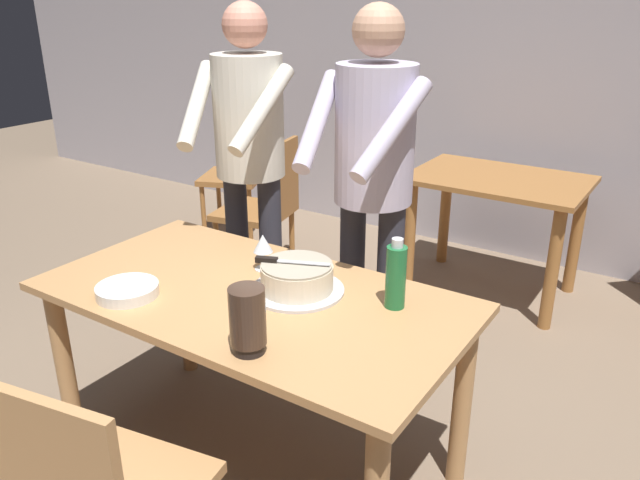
{
  "coord_description": "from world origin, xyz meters",
  "views": [
    {
      "loc": [
        1.3,
        -1.54,
        1.76
      ],
      "look_at": [
        0.13,
        0.25,
        0.9
      ],
      "focal_mm": 34.97,
      "sensor_mm": 36.0,
      "label": 1
    }
  ],
  "objects_px": {
    "cake_on_platter": "(297,279)",
    "water_bottle": "(396,276)",
    "wine_glass_near": "(263,245)",
    "background_chair_0": "(242,170)",
    "plate_stack": "(127,290)",
    "person_standing_beside": "(249,149)",
    "cake_knife": "(277,261)",
    "background_table": "(496,203)",
    "hurricane_lamp": "(248,320)",
    "background_chair_3": "(265,204)",
    "person_cutting_cake": "(373,172)",
    "main_dining_table": "(253,321)"
  },
  "relations": [
    {
      "from": "background_table",
      "to": "cake_knife",
      "type": "bearing_deg",
      "value": -95.46
    },
    {
      "from": "main_dining_table",
      "to": "person_cutting_cake",
      "type": "distance_m",
      "value": 0.77
    },
    {
      "from": "wine_glass_near",
      "to": "hurricane_lamp",
      "type": "height_order",
      "value": "hurricane_lamp"
    },
    {
      "from": "hurricane_lamp",
      "to": "background_chair_3",
      "type": "relative_size",
      "value": 0.23
    },
    {
      "from": "cake_on_platter",
      "to": "cake_knife",
      "type": "height_order",
      "value": "cake_knife"
    },
    {
      "from": "cake_on_platter",
      "to": "background_chair_3",
      "type": "relative_size",
      "value": 0.38
    },
    {
      "from": "plate_stack",
      "to": "person_standing_beside",
      "type": "bearing_deg",
      "value": 100.62
    },
    {
      "from": "cake_knife",
      "to": "water_bottle",
      "type": "distance_m",
      "value": 0.43
    },
    {
      "from": "hurricane_lamp",
      "to": "person_standing_beside",
      "type": "distance_m",
      "value": 1.24
    },
    {
      "from": "water_bottle",
      "to": "background_table",
      "type": "distance_m",
      "value": 1.84
    },
    {
      "from": "background_chair_3",
      "to": "plate_stack",
      "type": "bearing_deg",
      "value": -67.18
    },
    {
      "from": "main_dining_table",
      "to": "cake_knife",
      "type": "bearing_deg",
      "value": 47.0
    },
    {
      "from": "plate_stack",
      "to": "hurricane_lamp",
      "type": "height_order",
      "value": "hurricane_lamp"
    },
    {
      "from": "person_standing_beside",
      "to": "background_chair_3",
      "type": "distance_m",
      "value": 1.1
    },
    {
      "from": "background_table",
      "to": "background_chair_3",
      "type": "relative_size",
      "value": 1.11
    },
    {
      "from": "water_bottle",
      "to": "background_chair_0",
      "type": "distance_m",
      "value": 2.84
    },
    {
      "from": "main_dining_table",
      "to": "cake_knife",
      "type": "relative_size",
      "value": 6.02
    },
    {
      "from": "hurricane_lamp",
      "to": "person_cutting_cake",
      "type": "distance_m",
      "value": 0.96
    },
    {
      "from": "plate_stack",
      "to": "background_chair_3",
      "type": "relative_size",
      "value": 0.24
    },
    {
      "from": "background_table",
      "to": "background_chair_3",
      "type": "distance_m",
      "value": 1.43
    },
    {
      "from": "cake_on_platter",
      "to": "hurricane_lamp",
      "type": "relative_size",
      "value": 1.62
    },
    {
      "from": "wine_glass_near",
      "to": "background_chair_0",
      "type": "height_order",
      "value": "background_chair_0"
    },
    {
      "from": "cake_on_platter",
      "to": "cake_knife",
      "type": "xyz_separation_m",
      "value": [
        -0.07,
        -0.03,
        0.06
      ]
    },
    {
      "from": "person_cutting_cake",
      "to": "background_chair_3",
      "type": "relative_size",
      "value": 1.91
    },
    {
      "from": "hurricane_lamp",
      "to": "background_chair_3",
      "type": "bearing_deg",
      "value": 127.02
    },
    {
      "from": "water_bottle",
      "to": "background_chair_3",
      "type": "distance_m",
      "value": 2.0
    },
    {
      "from": "water_bottle",
      "to": "person_cutting_cake",
      "type": "relative_size",
      "value": 0.15
    },
    {
      "from": "person_standing_beside",
      "to": "background_chair_3",
      "type": "bearing_deg",
      "value": 124.85
    },
    {
      "from": "wine_glass_near",
      "to": "background_chair_0",
      "type": "distance_m",
      "value": 2.43
    },
    {
      "from": "cake_on_platter",
      "to": "water_bottle",
      "type": "distance_m",
      "value": 0.36
    },
    {
      "from": "background_chair_0",
      "to": "plate_stack",
      "type": "bearing_deg",
      "value": -58.64
    },
    {
      "from": "plate_stack",
      "to": "person_standing_beside",
      "type": "distance_m",
      "value": 0.97
    },
    {
      "from": "cake_on_platter",
      "to": "person_standing_beside",
      "type": "distance_m",
      "value": 0.9
    },
    {
      "from": "wine_glass_near",
      "to": "person_cutting_cake",
      "type": "relative_size",
      "value": 0.08
    },
    {
      "from": "wine_glass_near",
      "to": "hurricane_lamp",
      "type": "distance_m",
      "value": 0.59
    },
    {
      "from": "water_bottle",
      "to": "person_cutting_cake",
      "type": "height_order",
      "value": "person_cutting_cake"
    },
    {
      "from": "main_dining_table",
      "to": "background_table",
      "type": "relative_size",
      "value": 1.55
    },
    {
      "from": "wine_glass_near",
      "to": "background_chair_3",
      "type": "distance_m",
      "value": 1.61
    },
    {
      "from": "cake_knife",
      "to": "hurricane_lamp",
      "type": "distance_m",
      "value": 0.42
    },
    {
      "from": "hurricane_lamp",
      "to": "person_standing_beside",
      "type": "bearing_deg",
      "value": 128.67
    },
    {
      "from": "hurricane_lamp",
      "to": "person_standing_beside",
      "type": "height_order",
      "value": "person_standing_beside"
    },
    {
      "from": "water_bottle",
      "to": "plate_stack",
      "type": "bearing_deg",
      "value": -151.71
    },
    {
      "from": "person_cutting_cake",
      "to": "background_chair_0",
      "type": "distance_m",
      "value": 2.36
    },
    {
      "from": "person_cutting_cake",
      "to": "background_table",
      "type": "relative_size",
      "value": 1.72
    },
    {
      "from": "main_dining_table",
      "to": "plate_stack",
      "type": "relative_size",
      "value": 7.05
    },
    {
      "from": "person_standing_beside",
      "to": "wine_glass_near",
      "type": "bearing_deg",
      "value": -46.79
    },
    {
      "from": "cake_knife",
      "to": "background_table",
      "type": "distance_m",
      "value": 1.95
    },
    {
      "from": "water_bottle",
      "to": "background_table",
      "type": "xyz_separation_m",
      "value": [
        -0.23,
        1.8,
        -0.29
      ]
    },
    {
      "from": "main_dining_table",
      "to": "background_chair_3",
      "type": "distance_m",
      "value": 1.77
    },
    {
      "from": "cake_knife",
      "to": "hurricane_lamp",
      "type": "height_order",
      "value": "hurricane_lamp"
    }
  ]
}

